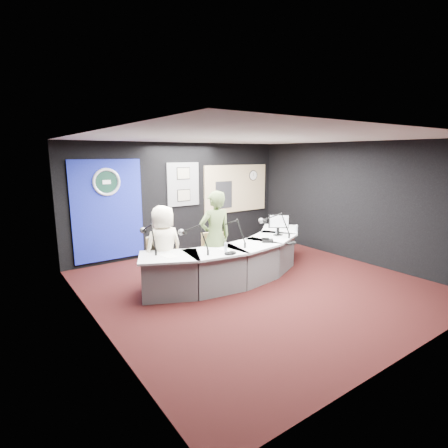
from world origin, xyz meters
TOP-DOWN VIEW (x-y plane):
  - ground at (0.00, 0.00)m, footprint 6.00×6.00m
  - ceiling at (0.00, 0.00)m, footprint 6.00×6.00m
  - wall_back at (0.00, 3.00)m, footprint 6.00×0.02m
  - wall_front at (0.00, -3.00)m, footprint 6.00×0.02m
  - wall_left at (-3.00, 0.00)m, footprint 0.02×6.00m
  - wall_right at (3.00, 0.00)m, footprint 0.02×6.00m
  - broadcast_desk at (-0.05, 0.55)m, footprint 4.50×1.90m
  - backdrop_panel at (-1.90, 2.97)m, footprint 1.60×0.05m
  - agency_seal at (-1.90, 2.93)m, footprint 0.63×0.07m
  - seal_center at (-1.90, 2.94)m, footprint 0.48×0.01m
  - pinboard at (0.05, 2.97)m, footprint 0.90×0.04m
  - framed_photo_upper at (0.05, 2.94)m, footprint 0.34×0.02m
  - framed_photo_lower at (0.05, 2.94)m, footprint 0.34×0.02m
  - booth_window_frame at (1.75, 2.97)m, footprint 2.12×0.06m
  - booth_glow at (1.75, 2.96)m, footprint 2.00×0.02m
  - equipment_rack at (1.30, 2.94)m, footprint 0.55×0.02m
  - wall_clock at (2.35, 2.94)m, footprint 0.28×0.01m
  - armchair_left at (-1.52, 0.90)m, footprint 0.63×0.63m
  - armchair_right at (-0.56, 0.60)m, footprint 0.74×0.74m
  - draped_jacket at (-1.51, 1.14)m, footprint 0.51×0.16m
  - person_man at (-1.52, 0.90)m, footprint 0.81×0.56m
  - person_woman at (-0.56, 0.60)m, footprint 0.71×0.50m
  - computer_monitor at (1.04, 0.50)m, footprint 0.35×0.30m
  - desk_phone at (0.46, 0.19)m, footprint 0.28×0.28m
  - headphones_near at (0.74, -0.20)m, footprint 0.21×0.21m
  - headphones_far at (-0.68, -0.08)m, footprint 0.19×0.19m
  - paper_stack at (-1.64, 0.45)m, footprint 0.25×0.33m
  - notepad at (-0.59, 0.24)m, footprint 0.25×0.30m
  - boom_mic_a at (-1.79, 0.92)m, footprint 0.16×0.74m
  - boom_mic_b at (-1.15, 0.38)m, footprint 0.33×0.70m
  - boom_mic_c at (-0.30, 0.40)m, footprint 0.32×0.71m
  - boom_mic_d at (0.88, 0.42)m, footprint 0.47×0.63m
  - water_bottles at (0.47, 0.34)m, footprint 2.31×0.55m

SIDE VIEW (x-z plane):
  - ground at x=0.00m, z-range 0.00..0.00m
  - broadcast_desk at x=-0.05m, z-range 0.00..0.75m
  - armchair_right at x=-0.56m, z-range 0.00..1.01m
  - armchair_left at x=-1.52m, z-range 0.00..1.01m
  - draped_jacket at x=-1.51m, z-range 0.27..0.97m
  - paper_stack at x=-1.64m, z-range 0.75..0.75m
  - notepad at x=-0.59m, z-range 0.75..0.75m
  - headphones_near at x=0.74m, z-range 0.75..0.79m
  - headphones_far at x=-0.68m, z-range 0.75..0.78m
  - desk_phone at x=0.46m, z-range 0.75..0.80m
  - person_man at x=-1.52m, z-range 0.00..1.59m
  - water_bottles at x=0.47m, z-range 0.75..0.93m
  - person_woman at x=-0.56m, z-range 0.00..1.83m
  - boom_mic_a at x=-1.79m, z-range 0.75..1.35m
  - boom_mic_b at x=-1.15m, z-range 0.75..1.35m
  - boom_mic_c at x=-0.30m, z-range 0.75..1.35m
  - boom_mic_d at x=0.88m, z-range 0.75..1.35m
  - computer_monitor at x=1.04m, z-range 0.92..1.22m
  - backdrop_panel at x=-1.90m, z-range 0.10..2.40m
  - wall_back at x=0.00m, z-range 0.00..2.80m
  - wall_front at x=0.00m, z-range 0.00..2.80m
  - wall_left at x=-3.00m, z-range 0.00..2.80m
  - wall_right at x=3.00m, z-range 0.00..2.80m
  - equipment_rack at x=1.30m, z-range 1.03..1.78m
  - framed_photo_lower at x=0.05m, z-range 1.33..1.60m
  - booth_window_frame at x=1.75m, z-range 0.89..2.21m
  - booth_glow at x=1.75m, z-range 0.95..2.15m
  - pinboard at x=0.05m, z-range 1.20..2.30m
  - agency_seal at x=-1.90m, z-range 1.58..2.21m
  - seal_center at x=-1.90m, z-range 1.66..2.14m
  - wall_clock at x=2.35m, z-range 1.76..2.04m
  - framed_photo_upper at x=0.05m, z-range 1.89..2.17m
  - ceiling at x=0.00m, z-range 2.79..2.81m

